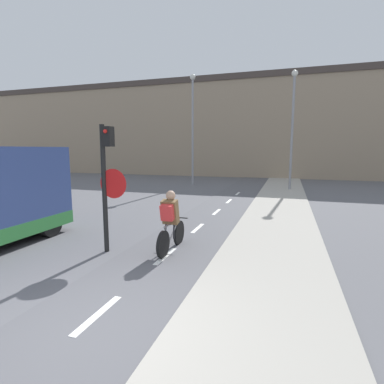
# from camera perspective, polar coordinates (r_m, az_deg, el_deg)

# --- Properties ---
(ground_plane) EXTENTS (120.00, 120.00, 0.00)m
(ground_plane) POSITION_cam_1_polar(r_m,az_deg,el_deg) (4.51, -21.50, -24.21)
(ground_plane) COLOR #5B5B60
(bike_lane) EXTENTS (2.12, 60.00, 0.02)m
(bike_lane) POSITION_cam_1_polar(r_m,az_deg,el_deg) (4.51, -21.44, -24.06)
(bike_lane) COLOR #56565B
(bike_lane) RESTS_ON ground_plane
(sidewalk_strip) EXTENTS (2.40, 60.00, 0.05)m
(sidewalk_strip) POSITION_cam_1_polar(r_m,az_deg,el_deg) (3.74, 11.52, -30.94)
(sidewalk_strip) COLOR #A8A399
(sidewalk_strip) RESTS_ON ground_plane
(building_row_background) EXTENTS (60.00, 5.20, 8.60)m
(building_row_background) POSITION_cam_1_polar(r_m,az_deg,el_deg) (28.21, 12.91, 11.85)
(building_row_background) COLOR gray
(building_row_background) RESTS_ON ground_plane
(traffic_light_pole) EXTENTS (0.67, 0.25, 2.93)m
(traffic_light_pole) POSITION_cam_1_polar(r_m,az_deg,el_deg) (7.03, -15.87, 3.30)
(traffic_light_pole) COLOR black
(traffic_light_pole) RESTS_ON ground_plane
(street_lamp_far) EXTENTS (0.36, 0.36, 7.19)m
(street_lamp_far) POSITION_cam_1_polar(r_m,az_deg,el_deg) (20.24, 0.13, 13.75)
(street_lamp_far) COLOR gray
(street_lamp_far) RESTS_ON ground_plane
(street_lamp_sidewalk) EXTENTS (0.36, 0.36, 6.79)m
(street_lamp_sidewalk) POSITION_cam_1_polar(r_m,az_deg,el_deg) (18.55, 18.64, 13.19)
(street_lamp_sidewalk) COLOR gray
(street_lamp_sidewalk) RESTS_ON ground_plane
(cyclist_near) EXTENTS (0.46, 1.61, 1.44)m
(cyclist_near) POSITION_cam_1_polar(r_m,az_deg,el_deg) (6.98, -4.13, -5.80)
(cyclist_near) COLOR black
(cyclist_near) RESTS_ON ground_plane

